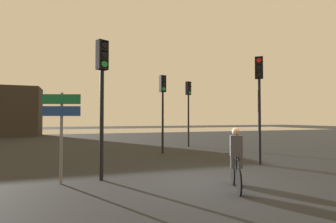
# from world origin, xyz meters

# --- Properties ---
(ground_plane) EXTENTS (120.00, 120.00, 0.00)m
(ground_plane) POSITION_xyz_m (0.00, 0.00, 0.00)
(ground_plane) COLOR black
(water_strip) EXTENTS (80.00, 16.00, 0.01)m
(water_strip) POSITION_xyz_m (0.00, 35.41, 0.00)
(water_strip) COLOR gray
(water_strip) RESTS_ON ground
(traffic_light_near_right) EXTENTS (0.41, 0.42, 4.40)m
(traffic_light_near_right) POSITION_xyz_m (3.43, 2.10, 3.06)
(traffic_light_near_right) COLOR black
(traffic_light_near_right) RESTS_ON ground
(traffic_light_far_right) EXTENTS (0.39, 0.41, 4.36)m
(traffic_light_far_right) POSITION_xyz_m (3.52, 9.34, 3.03)
(traffic_light_far_right) COLOR black
(traffic_light_far_right) RESTS_ON ground
(traffic_light_center) EXTENTS (0.36, 0.38, 4.21)m
(traffic_light_center) POSITION_xyz_m (0.80, 6.69, 2.94)
(traffic_light_center) COLOR black
(traffic_light_center) RESTS_ON ground
(traffic_light_near_left) EXTENTS (0.39, 0.41, 4.25)m
(traffic_light_near_left) POSITION_xyz_m (-2.92, 1.45, 2.96)
(traffic_light_near_left) COLOR black
(traffic_light_near_left) RESTS_ON ground
(direction_sign_post) EXTENTS (1.05, 0.37, 2.60)m
(direction_sign_post) POSITION_xyz_m (-4.05, 1.35, 1.79)
(direction_sign_post) COLOR slate
(direction_sign_post) RESTS_ON ground
(cyclist) EXTENTS (0.81, 1.56, 1.62)m
(cyclist) POSITION_xyz_m (0.25, -0.89, 0.82)
(cyclist) COLOR black
(cyclist) RESTS_ON ground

